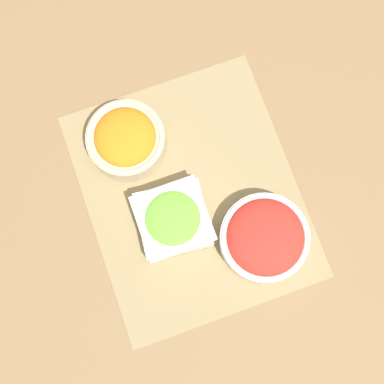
{
  "coord_description": "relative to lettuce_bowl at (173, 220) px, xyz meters",
  "views": [
    {
      "loc": [
        -0.16,
        0.06,
        0.95
      ],
      "look_at": [
        0.0,
        0.0,
        0.03
      ],
      "focal_mm": 50.0,
      "sensor_mm": 36.0,
      "label": 1
    }
  ],
  "objects": [
    {
      "name": "tomato_bowl",
      "position": [
        -0.08,
        -0.14,
        0.0
      ],
      "size": [
        0.15,
        0.15,
        0.06
      ],
      "color": "white",
      "rests_on": "placemat"
    },
    {
      "name": "carrot_bowl",
      "position": [
        0.16,
        0.03,
        0.0
      ],
      "size": [
        0.14,
        0.14,
        0.07
      ],
      "color": "beige",
      "rests_on": "placemat"
    },
    {
      "name": "placemat",
      "position": [
        0.03,
        -0.05,
        -0.03
      ],
      "size": [
        0.44,
        0.37,
        0.0
      ],
      "color": "#937F56",
      "rests_on": "ground_plane"
    },
    {
      "name": "lettuce_bowl",
      "position": [
        0.0,
        0.0,
        0.0
      ],
      "size": [
        0.13,
        0.13,
        0.06
      ],
      "color": "white",
      "rests_on": "placemat"
    },
    {
      "name": "ground_plane",
      "position": [
        0.03,
        -0.05,
        -0.03
      ],
      "size": [
        3.0,
        3.0,
        0.0
      ],
      "primitive_type": "plane",
      "color": "olive"
    }
  ]
}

